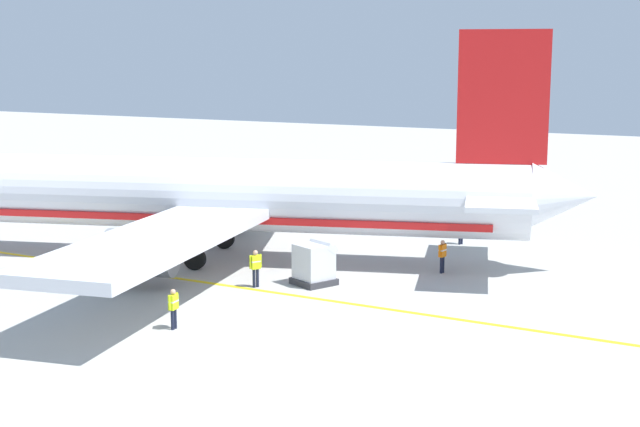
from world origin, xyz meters
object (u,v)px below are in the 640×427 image
cargo_container_near (314,264)px  crew_marshaller (256,265)px  crew_loader_right (173,306)px  airliner_foreground (192,195)px  crew_supervisor (442,254)px  crew_loader_left (461,227)px

cargo_container_near → crew_marshaller: 2.78m
crew_marshaller → crew_loader_right: crew_marshaller is taller
cargo_container_near → crew_loader_right: cargo_container_near is taller
crew_marshaller → crew_loader_right: (-7.04, -0.72, -0.09)m
airliner_foreground → crew_supervisor: 13.48m
crew_loader_left → crew_supervisor: bearing=-167.3°
airliner_foreground → crew_marshaller: airliner_foreground is taller
crew_marshaller → crew_loader_left: (13.87, -4.99, -0.05)m
cargo_container_near → crew_supervisor: bearing=-41.5°
cargo_container_near → crew_loader_right: bearing=171.0°
cargo_container_near → crew_loader_left: (12.08, -2.87, 0.03)m
crew_loader_left → crew_loader_right: bearing=168.5°
crew_marshaller → cargo_container_near: bearing=-49.8°
airliner_foreground → crew_marshaller: bearing=-120.1°
crew_supervisor → crew_loader_right: bearing=157.1°
crew_supervisor → crew_marshaller: bearing=136.0°
airliner_foreground → crew_marshaller: (-3.66, -6.30, -2.35)m
crew_supervisor → cargo_container_near: bearing=138.5°
crew_marshaller → crew_loader_right: 7.07m
crew_loader_left → crew_marshaller: bearing=160.2°
crew_marshaller → crew_supervisor: (6.82, -6.58, -0.07)m
crew_marshaller → crew_loader_left: 14.74m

